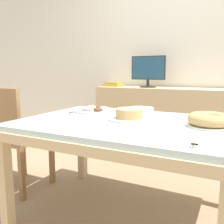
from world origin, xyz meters
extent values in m
plane|color=#997F60|center=(0.00, 0.00, 0.00)|extent=(12.00, 12.00, 0.00)
cube|color=silver|center=(0.00, 1.67, 1.30)|extent=(8.00, 0.10, 2.60)
cube|color=silver|center=(0.00, 0.00, 0.71)|extent=(1.45, 1.03, 0.04)
cube|color=#D1B284|center=(0.00, -0.49, 0.67)|extent=(1.48, 0.08, 0.06)
cube|color=#D1B284|center=(0.00, 0.49, 0.67)|extent=(1.48, 0.08, 0.06)
cube|color=#D1B284|center=(-0.70, 0.00, 0.67)|extent=(0.08, 1.07, 0.06)
cube|color=#D1B284|center=(-0.68, -0.47, 0.34)|extent=(0.07, 0.07, 0.67)
cube|color=#D1B284|center=(-0.68, 0.47, 0.34)|extent=(0.07, 0.07, 0.67)
cube|color=olive|center=(-1.06, 0.04, 0.47)|extent=(0.42, 0.42, 0.04)
cube|color=olive|center=(-1.06, -0.15, 0.71)|extent=(0.40, 0.04, 0.45)
cube|color=olive|center=(-0.87, 0.23, 0.23)|extent=(0.04, 0.04, 0.45)
cube|color=olive|center=(-1.25, 0.23, 0.23)|extent=(0.04, 0.04, 0.45)
cube|color=olive|center=(-0.87, -0.15, 0.23)|extent=(0.04, 0.04, 0.45)
cube|color=#D1B284|center=(0.00, 1.37, 0.44)|extent=(1.82, 0.44, 0.88)
cylinder|color=#262628|center=(-0.30, 1.37, 0.89)|extent=(0.20, 0.20, 0.02)
cylinder|color=#262628|center=(-0.30, 1.37, 0.95)|extent=(0.04, 0.04, 0.09)
cube|color=#262628|center=(-0.30, 1.37, 1.12)|extent=(0.42, 0.02, 0.28)
cube|color=navy|center=(-0.30, 1.36, 1.12)|extent=(0.40, 0.00, 0.26)
cube|color=#B29933|center=(-0.77, 1.37, 0.90)|extent=(0.24, 0.20, 0.03)
cube|color=#B29933|center=(-0.77, 1.37, 0.93)|extent=(0.21, 0.16, 0.03)
cylinder|color=silver|center=(0.01, 0.04, 0.74)|extent=(0.30, 0.30, 0.01)
cylinder|color=tan|center=(0.01, 0.04, 0.78)|extent=(0.19, 0.19, 0.06)
cylinder|color=#F4CA7D|center=(0.01, 0.04, 0.81)|extent=(0.18, 0.18, 0.01)
cylinder|color=silver|center=(0.54, 0.05, 0.74)|extent=(0.28, 0.28, 0.01)
torus|color=tan|center=(0.54, 0.05, 0.78)|extent=(0.26, 0.26, 0.07)
cylinder|color=silver|center=(-0.41, 0.27, 0.74)|extent=(0.37, 0.37, 0.01)
torus|color=white|center=(-0.33, 0.28, 0.76)|extent=(0.08, 0.08, 0.02)
torus|color=pink|center=(-0.36, 0.33, 0.76)|extent=(0.07, 0.07, 0.02)
torus|color=brown|center=(-0.44, 0.36, 0.76)|extent=(0.07, 0.07, 0.02)
torus|color=#EAD184|center=(-0.47, 0.31, 0.76)|extent=(0.08, 0.08, 0.03)
torus|color=white|center=(-0.48, 0.23, 0.76)|extent=(0.08, 0.08, 0.02)
torus|color=pink|center=(-0.44, 0.20, 0.76)|extent=(0.07, 0.07, 0.02)
torus|color=brown|center=(-0.35, 0.22, 0.76)|extent=(0.08, 0.08, 0.03)
cylinder|color=silver|center=(-0.01, 0.35, 0.74)|extent=(0.21, 0.21, 0.01)
cylinder|color=silver|center=(-0.01, 0.35, 0.75)|extent=(0.21, 0.21, 0.01)
cylinder|color=silver|center=(-0.01, 0.35, 0.76)|extent=(0.21, 0.21, 0.01)
cylinder|color=silver|center=(-0.01, 0.35, 0.77)|extent=(0.21, 0.21, 0.01)
cylinder|color=silver|center=(-0.01, 0.35, 0.78)|extent=(0.21, 0.21, 0.01)
cylinder|color=silver|center=(-0.50, 0.05, 0.74)|extent=(0.04, 0.04, 0.02)
cylinder|color=white|center=(-0.50, 0.05, 0.75)|extent=(0.03, 0.03, 0.00)
cone|color=#F9B74C|center=(-0.50, 0.05, 0.76)|extent=(0.01, 0.01, 0.02)
cylinder|color=silver|center=(0.60, 0.33, 0.74)|extent=(0.04, 0.04, 0.02)
cylinder|color=white|center=(0.60, 0.33, 0.75)|extent=(0.03, 0.03, 0.00)
cone|color=#F9B74C|center=(0.60, 0.33, 0.76)|extent=(0.01, 0.01, 0.02)
cylinder|color=silver|center=(0.53, -0.43, 0.74)|extent=(0.04, 0.04, 0.02)
cylinder|color=white|center=(0.53, -0.43, 0.75)|extent=(0.03, 0.03, 0.00)
cone|color=#F9B74C|center=(0.53, -0.43, 0.76)|extent=(0.01, 0.01, 0.02)
camera|label=1|loc=(0.68, -1.57, 1.07)|focal=40.00mm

